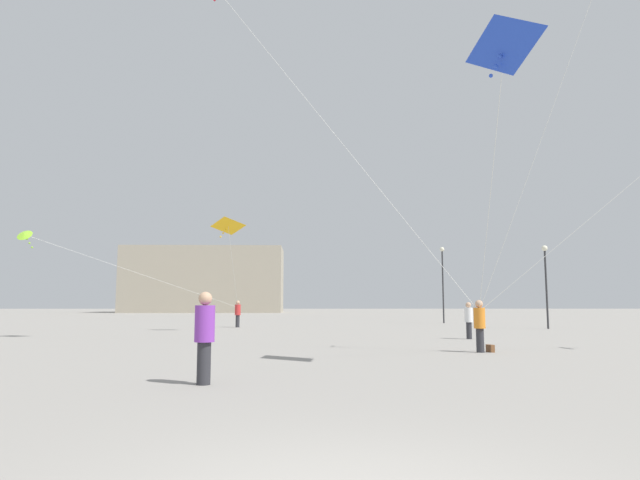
% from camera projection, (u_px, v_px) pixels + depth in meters
% --- Properties ---
extents(person_in_orange, '(0.37, 0.37, 1.68)m').
position_uv_depth(person_in_orange, '(480.00, 324.00, 17.86)').
color(person_in_orange, '#2D2D33').
rests_on(person_in_orange, ground_plane).
extents(person_in_purple, '(0.39, 0.39, 1.80)m').
position_uv_depth(person_in_purple, '(205.00, 333.00, 10.85)').
color(person_in_purple, '#2D2D33').
rests_on(person_in_purple, ground_plane).
extents(person_in_red, '(0.38, 0.38, 1.74)m').
position_uv_depth(person_in_red, '(238.00, 313.00, 36.17)').
color(person_in_red, '#2D2D33').
rests_on(person_in_red, ground_plane).
extents(person_in_white, '(0.35, 0.35, 1.61)m').
position_uv_depth(person_in_white, '(469.00, 319.00, 24.42)').
color(person_in_white, '#2D2D33').
rests_on(person_in_white, ground_plane).
extents(kite_lime_diamond, '(10.31, 8.51, 4.10)m').
position_uv_depth(kite_lime_diamond, '(32.00, 237.00, 28.67)').
color(kite_lime_diamond, '#8CD12D').
extents(kite_cobalt_delta, '(1.43, 5.76, 7.18)m').
position_uv_depth(kite_cobalt_delta, '(505.00, 49.00, 13.83)').
color(kite_cobalt_delta, blue).
extents(kite_amber_delta, '(1.69, 6.15, 4.97)m').
position_uv_depth(kite_amber_delta, '(228.00, 227.00, 31.24)').
color(kite_amber_delta, yellow).
extents(building_left_hall, '(26.37, 10.95, 10.87)m').
position_uv_depth(building_left_hall, '(205.00, 280.00, 93.49)').
color(building_left_hall, '#A39984').
rests_on(building_left_hall, ground_plane).
extents(lamppost_east, '(0.36, 0.36, 6.04)m').
position_uv_depth(lamppost_east, '(443.00, 273.00, 44.09)').
color(lamppost_east, '#2D2D30').
rests_on(lamppost_east, ground_plane).
extents(lamppost_west, '(0.36, 0.36, 5.15)m').
position_uv_depth(lamppost_west, '(546.00, 273.00, 34.26)').
color(lamppost_west, '#2D2D30').
rests_on(lamppost_west, ground_plane).
extents(handbag_beside_flyer, '(0.21, 0.34, 0.24)m').
position_uv_depth(handbag_beside_flyer, '(490.00, 348.00, 17.87)').
color(handbag_beside_flyer, brown).
rests_on(handbag_beside_flyer, ground_plane).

